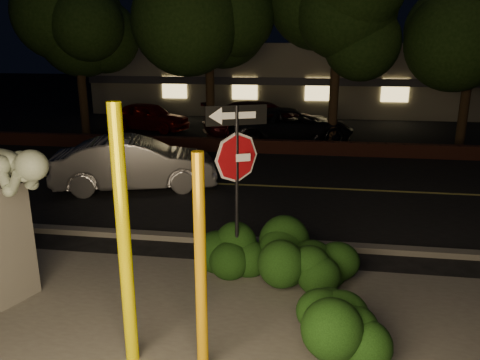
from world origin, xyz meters
The scene contains 19 objects.
ground centered at (0.00, 10.00, 0.00)m, with size 90.00×90.00×0.00m, color black.
road centered at (0.00, 7.00, 0.01)m, with size 80.00×8.00×0.01m, color black.
lane_marking centered at (0.00, 7.00, 0.02)m, with size 80.00×0.12×0.01m, color #ACA044.
curb centered at (0.00, 2.90, 0.06)m, with size 80.00×0.25×0.12m, color #4C4944.
brick_wall centered at (0.00, 11.30, 0.25)m, with size 40.00×0.35×0.50m, color #471F16.
parking_lot centered at (0.00, 17.00, 0.01)m, with size 40.00×12.00×0.01m, color black.
building centered at (0.00, 24.99, 2.00)m, with size 22.00×10.20×4.00m.
tree_far_a centered at (-8.00, 13.00, 5.34)m, with size 4.60×4.60×7.43m.
tree_far_d centered at (7.50, 13.30, 5.42)m, with size 4.40×4.40×7.42m.
yellow_pole_left centered at (-0.55, -0.96, 1.68)m, with size 0.17×0.17×3.36m, color #FFED00.
yellow_pole_right centered at (0.40, -1.02, 1.42)m, with size 0.14×0.14×2.84m, color #ECA50A.
signpost centered at (0.44, 1.53, 2.15)m, with size 0.95×0.44×3.02m.
hedge_center centered at (0.64, 1.76, 0.54)m, with size 2.08×0.97×1.08m, color black.
hedge_right centered at (1.67, 1.34, 0.53)m, with size 1.60×0.86×1.05m, color black.
hedge_far_right centered at (2.34, -0.46, 0.48)m, with size 1.38×0.86×0.96m, color black.
silver_sedan centered at (-3.18, 6.24, 0.74)m, with size 1.56×4.47×1.47m, color #A9A8AD.
parked_car_red centered at (-5.91, 15.19, 0.66)m, with size 1.57×3.90×1.33m, color #750905.
parked_car_darkred centered at (-0.34, 14.38, 0.78)m, with size 2.19×5.38×1.56m, color #3E0B11.
parked_car_dark centered at (0.84, 13.30, 0.72)m, with size 2.39×5.18×1.44m, color black.
Camera 1 is at (1.60, -5.90, 3.97)m, focal length 35.00 mm.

